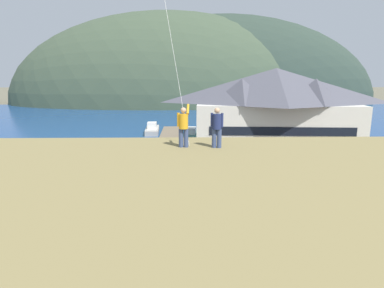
% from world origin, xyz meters
% --- Properties ---
extents(ground_plane, '(600.00, 600.00, 0.00)m').
position_xyz_m(ground_plane, '(0.00, 0.00, 0.00)').
color(ground_plane, '#66604C').
extents(parking_lot_pad, '(40.00, 20.00, 0.10)m').
position_xyz_m(parking_lot_pad, '(0.00, 5.00, 0.05)').
color(parking_lot_pad, slate).
rests_on(parking_lot_pad, ground).
extents(bay_water, '(360.00, 84.00, 0.03)m').
position_xyz_m(bay_water, '(0.00, 60.00, 0.01)').
color(bay_water, navy).
rests_on(bay_water, ground).
extents(far_hill_west_ridge, '(126.83, 62.53, 70.97)m').
position_xyz_m(far_hill_west_ridge, '(-6.48, 110.61, 0.00)').
color(far_hill_west_ridge, '#3D4C38').
rests_on(far_hill_west_ridge, ground).
extents(far_hill_east_peak, '(120.38, 74.69, 70.81)m').
position_xyz_m(far_hill_east_peak, '(1.82, 121.43, 0.00)').
color(far_hill_east_peak, '#334733').
rests_on(far_hill_east_peak, ground).
extents(far_hill_center_saddle, '(123.02, 51.27, 69.25)m').
position_xyz_m(far_hill_center_saddle, '(16.33, 111.65, 0.00)').
color(far_hill_center_saddle, '#2D3D33').
rests_on(far_hill_center_saddle, ground).
extents(harbor_lodge, '(23.51, 13.19, 11.65)m').
position_xyz_m(harbor_lodge, '(12.77, 22.93, 6.23)').
color(harbor_lodge, beige).
rests_on(harbor_lodge, ground).
extents(storage_shed_near_lot, '(6.86, 4.64, 5.25)m').
position_xyz_m(storage_shed_near_lot, '(-15.08, 4.43, 2.72)').
color(storage_shed_near_lot, '#474C56').
rests_on(storage_shed_near_lot, ground).
extents(wharf_dock, '(3.20, 12.81, 0.70)m').
position_xyz_m(wharf_dock, '(-2.41, 35.74, 0.35)').
color(wharf_dock, '#70604C').
rests_on(wharf_dock, ground).
extents(moored_boat_wharfside, '(2.77, 7.56, 2.16)m').
position_xyz_m(moored_boat_wharfside, '(-5.94, 38.25, 0.72)').
color(moored_boat_wharfside, '#A8A399').
rests_on(moored_boat_wharfside, ground).
extents(moored_boat_outer_mooring, '(3.25, 8.09, 2.16)m').
position_xyz_m(moored_boat_outer_mooring, '(1.20, 31.99, 0.72)').
color(moored_boat_outer_mooring, '#23564C').
rests_on(moored_boat_outer_mooring, ground).
extents(parked_car_back_row_right, '(4.29, 2.24, 1.82)m').
position_xyz_m(parked_car_back_row_right, '(6.46, 0.78, 1.06)').
color(parked_car_back_row_right, '#B28923').
rests_on(parked_car_back_row_right, parking_lot_pad).
extents(parked_car_front_row_silver, '(4.24, 2.13, 1.82)m').
position_xyz_m(parked_car_front_row_silver, '(-0.84, -0.20, 1.06)').
color(parked_car_front_row_silver, red).
rests_on(parked_car_front_row_silver, parking_lot_pad).
extents(parked_car_front_row_end, '(4.34, 2.33, 1.82)m').
position_xyz_m(parked_car_front_row_end, '(-12.18, -0.31, 1.06)').
color(parked_car_front_row_end, black).
rests_on(parked_car_front_row_end, parking_lot_pad).
extents(parked_car_front_row_red, '(4.29, 2.24, 1.82)m').
position_xyz_m(parked_car_front_row_red, '(-7.49, 0.28, 1.06)').
color(parked_car_front_row_red, silver).
rests_on(parked_car_front_row_red, parking_lot_pad).
extents(parked_car_lone_by_shed, '(4.30, 2.25, 1.82)m').
position_xyz_m(parked_car_lone_by_shed, '(16.54, 6.81, 1.06)').
color(parked_car_lone_by_shed, red).
rests_on(parked_car_lone_by_shed, parking_lot_pad).
extents(parked_car_corner_spot, '(4.25, 2.16, 1.82)m').
position_xyz_m(parked_car_corner_spot, '(6.89, 5.50, 1.06)').
color(parked_car_corner_spot, slate).
rests_on(parked_car_corner_spot, parking_lot_pad).
extents(parked_car_back_row_left, '(4.22, 2.09, 1.82)m').
position_xyz_m(parked_car_back_row_left, '(1.22, 6.41, 1.06)').
color(parked_car_back_row_left, silver).
rests_on(parked_car_back_row_left, parking_lot_pad).
extents(parked_car_mid_row_center, '(4.33, 2.32, 1.82)m').
position_xyz_m(parked_car_mid_row_center, '(-7.38, 6.66, 1.06)').
color(parked_car_mid_row_center, black).
rests_on(parked_car_mid_row_center, parking_lot_pad).
extents(parked_car_mid_row_far, '(4.28, 2.22, 1.82)m').
position_xyz_m(parked_car_mid_row_far, '(14.32, 0.65, 1.06)').
color(parked_car_mid_row_far, navy).
rests_on(parked_car_mid_row_far, parking_lot_pad).
extents(parked_car_mid_row_near, '(4.33, 2.33, 1.82)m').
position_xyz_m(parked_car_mid_row_near, '(11.82, 5.67, 1.06)').
color(parked_car_mid_row_near, black).
rests_on(parked_car_mid_row_near, parking_lot_pad).
extents(parking_light_pole, '(0.24, 0.78, 6.72)m').
position_xyz_m(parking_light_pole, '(3.65, 10.56, 3.99)').
color(parking_light_pole, '#ADADB2').
rests_on(parking_light_pole, parking_lot_pad).
extents(person_kite_flyer, '(0.54, 0.65, 1.86)m').
position_xyz_m(person_kite_flyer, '(0.22, -7.45, 8.44)').
color(person_kite_flyer, '#384770').
rests_on(person_kite_flyer, grassy_hill_foreground).
extents(person_companion, '(0.54, 0.40, 1.74)m').
position_xyz_m(person_companion, '(1.66, -7.59, 8.42)').
color(person_companion, '#384770').
rests_on(person_companion, grassy_hill_foreground).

